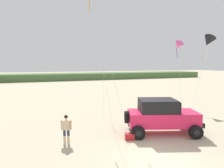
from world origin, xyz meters
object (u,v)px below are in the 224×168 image
object	(u,v)px
jeep	(162,115)
kite_white_parafoil	(208,41)
person_watching	(66,127)
kite_orange_streamer	(178,46)
cooler_box	(130,137)

from	to	relation	value
jeep	kite_white_parafoil	bearing A→B (deg)	30.38
person_watching	kite_orange_streamer	world-z (taller)	kite_orange_streamer
jeep	cooler_box	xyz separation A→B (m)	(-2.40, -0.29, -1.01)
jeep	person_watching	bearing A→B (deg)	175.71
jeep	person_watching	xyz separation A→B (m)	(-6.03, 0.45, -0.26)
kite_orange_streamer	cooler_box	bearing A→B (deg)	-141.51
cooler_box	person_watching	bearing A→B (deg)	-174.81
person_watching	cooler_box	world-z (taller)	person_watching
cooler_box	kite_orange_streamer	distance (m)	13.10
kite_white_parafoil	jeep	bearing A→B (deg)	-149.62
jeep	person_watching	world-z (taller)	jeep
kite_white_parafoil	cooler_box	bearing A→B (deg)	-153.91
person_watching	jeep	bearing A→B (deg)	-4.29
person_watching	kite_white_parafoil	bearing A→B (deg)	17.96
kite_white_parafoil	kite_orange_streamer	distance (m)	3.00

